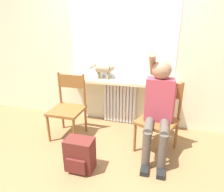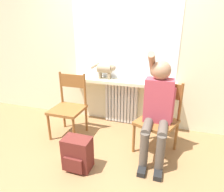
{
  "view_description": "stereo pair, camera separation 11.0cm",
  "coord_description": "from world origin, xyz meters",
  "px_view_note": "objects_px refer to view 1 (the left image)",
  "views": [
    {
      "loc": [
        0.65,
        -1.75,
        1.56
      ],
      "look_at": [
        0.0,
        0.63,
        0.66
      ],
      "focal_mm": 30.0,
      "sensor_mm": 36.0,
      "label": 1
    },
    {
      "loc": [
        0.76,
        -1.72,
        1.56
      ],
      "look_at": [
        0.0,
        0.63,
        0.66
      ],
      "focal_mm": 30.0,
      "sensor_mm": 36.0,
      "label": 2
    }
  ],
  "objects_px": {
    "chair_left": "(68,106)",
    "cat": "(104,69)",
    "backpack": "(80,155)",
    "person": "(159,105)",
    "chair_right": "(159,117)"
  },
  "relations": [
    {
      "from": "chair_left",
      "to": "cat",
      "type": "xyz_separation_m",
      "value": [
        0.39,
        0.56,
        0.47
      ]
    },
    {
      "from": "chair_left",
      "to": "backpack",
      "type": "height_order",
      "value": "chair_left"
    },
    {
      "from": "person",
      "to": "backpack",
      "type": "bearing_deg",
      "value": -146.24
    },
    {
      "from": "chair_left",
      "to": "person",
      "type": "relative_size",
      "value": 0.71
    },
    {
      "from": "cat",
      "to": "backpack",
      "type": "height_order",
      "value": "cat"
    },
    {
      "from": "chair_left",
      "to": "chair_right",
      "type": "distance_m",
      "value": 1.31
    },
    {
      "from": "backpack",
      "to": "chair_left",
      "type": "bearing_deg",
      "value": 125.51
    },
    {
      "from": "chair_right",
      "to": "person",
      "type": "bearing_deg",
      "value": -77.29
    },
    {
      "from": "chair_left",
      "to": "person",
      "type": "bearing_deg",
      "value": -5.02
    },
    {
      "from": "chair_right",
      "to": "person",
      "type": "distance_m",
      "value": 0.24
    },
    {
      "from": "chair_right",
      "to": "backpack",
      "type": "bearing_deg",
      "value": -119.73
    },
    {
      "from": "cat",
      "to": "backpack",
      "type": "distance_m",
      "value": 1.43
    },
    {
      "from": "backpack",
      "to": "chair_right",
      "type": "bearing_deg",
      "value": 38.01
    },
    {
      "from": "chair_left",
      "to": "backpack",
      "type": "xyz_separation_m",
      "value": [
        0.47,
        -0.66,
        -0.28
      ]
    },
    {
      "from": "chair_right",
      "to": "person",
      "type": "relative_size",
      "value": 0.71
    }
  ]
}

